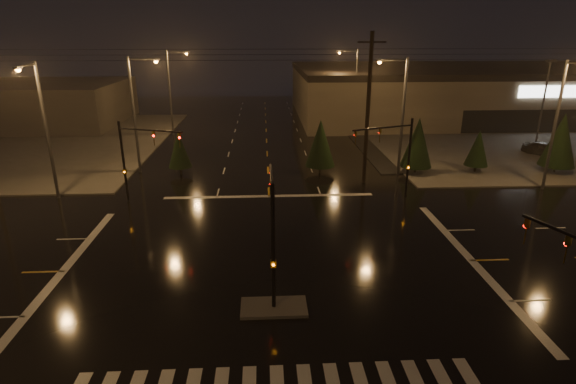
# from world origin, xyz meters

# --- Properties ---
(ground) EXTENTS (140.00, 140.00, 0.00)m
(ground) POSITION_xyz_m (0.00, 0.00, 0.00)
(ground) COLOR black
(ground) RESTS_ON ground
(sidewalk_ne) EXTENTS (36.00, 36.00, 0.12)m
(sidewalk_ne) POSITION_xyz_m (30.00, 30.00, 0.06)
(sidewalk_ne) COLOR #43413C
(sidewalk_ne) RESTS_ON ground
(sidewalk_nw) EXTENTS (36.00, 36.00, 0.12)m
(sidewalk_nw) POSITION_xyz_m (-30.00, 30.00, 0.06)
(sidewalk_nw) COLOR #43413C
(sidewalk_nw) RESTS_ON ground
(median_island) EXTENTS (3.00, 1.60, 0.15)m
(median_island) POSITION_xyz_m (0.00, -4.00, 0.07)
(median_island) COLOR #43413C
(median_island) RESTS_ON ground
(stop_bar_far) EXTENTS (16.00, 0.50, 0.01)m
(stop_bar_far) POSITION_xyz_m (0.00, 11.00, 0.01)
(stop_bar_far) COLOR beige
(stop_bar_far) RESTS_ON ground
(parking_lot) EXTENTS (50.00, 24.00, 0.08)m
(parking_lot) POSITION_xyz_m (35.00, 28.00, 0.04)
(parking_lot) COLOR black
(parking_lot) RESTS_ON ground
(retail_building) EXTENTS (60.20, 28.30, 7.20)m
(retail_building) POSITION_xyz_m (35.00, 45.99, 3.84)
(retail_building) COLOR brown
(retail_building) RESTS_ON ground
(commercial_block) EXTENTS (30.00, 18.00, 5.60)m
(commercial_block) POSITION_xyz_m (-35.00, 42.00, 2.80)
(commercial_block) COLOR #3E3A37
(commercial_block) RESTS_ON ground
(signal_mast_median) EXTENTS (0.25, 4.59, 6.00)m
(signal_mast_median) POSITION_xyz_m (0.00, -3.07, 3.75)
(signal_mast_median) COLOR black
(signal_mast_median) RESTS_ON ground
(signal_mast_ne) EXTENTS (4.84, 1.86, 6.00)m
(signal_mast_ne) POSITION_xyz_m (9.50, 10.14, 3.79)
(signal_mast_ne) COLOR black
(signal_mast_ne) RESTS_ON ground
(signal_mast_nw) EXTENTS (4.84, 1.86, 6.00)m
(signal_mast_nw) POSITION_xyz_m (-9.50, 10.14, 3.79)
(signal_mast_nw) COLOR black
(signal_mast_nw) RESTS_ON ground
(streetlight_1) EXTENTS (2.77, 0.32, 10.00)m
(streetlight_1) POSITION_xyz_m (-11.18, 18.00, 5.80)
(streetlight_1) COLOR #38383A
(streetlight_1) RESTS_ON ground
(streetlight_2) EXTENTS (2.77, 0.32, 10.00)m
(streetlight_2) POSITION_xyz_m (-11.18, 34.00, 5.80)
(streetlight_2) COLOR #38383A
(streetlight_2) RESTS_ON ground
(streetlight_3) EXTENTS (2.77, 0.32, 10.00)m
(streetlight_3) POSITION_xyz_m (11.18, 16.00, 5.80)
(streetlight_3) COLOR #38383A
(streetlight_3) RESTS_ON ground
(streetlight_4) EXTENTS (2.77, 0.32, 10.00)m
(streetlight_4) POSITION_xyz_m (11.18, 36.00, 5.80)
(streetlight_4) COLOR #38383A
(streetlight_4) RESTS_ON ground
(streetlight_5) EXTENTS (0.32, 2.77, 10.00)m
(streetlight_5) POSITION_xyz_m (-16.00, 11.18, 5.80)
(streetlight_5) COLOR #38383A
(streetlight_5) RESTS_ON ground
(streetlight_6) EXTENTS (0.32, 2.77, 10.00)m
(streetlight_6) POSITION_xyz_m (22.00, 11.18, 5.80)
(streetlight_6) COLOR #38383A
(streetlight_6) RESTS_ON ground
(utility_pole_1) EXTENTS (2.20, 0.32, 12.00)m
(utility_pole_1) POSITION_xyz_m (8.00, 14.00, 6.13)
(utility_pole_1) COLOR black
(utility_pole_1) RESTS_ON ground
(conifer_0) EXTENTS (2.76, 2.76, 5.01)m
(conifer_0) POSITION_xyz_m (13.09, 16.22, 2.85)
(conifer_0) COLOR black
(conifer_0) RESTS_ON ground
(conifer_1) EXTENTS (2.05, 2.05, 3.90)m
(conifer_1) POSITION_xyz_m (18.55, 16.19, 2.30)
(conifer_1) COLOR black
(conifer_1) RESTS_ON ground
(conifer_2) EXTENTS (3.00, 3.00, 5.39)m
(conifer_2) POSITION_xyz_m (25.64, 15.71, 3.04)
(conifer_2) COLOR black
(conifer_2) RESTS_ON ground
(conifer_3) EXTENTS (2.02, 2.02, 3.86)m
(conifer_3) POSITION_xyz_m (-7.72, 17.12, 2.28)
(conifer_3) COLOR black
(conifer_3) RESTS_ON ground
(conifer_4) EXTENTS (2.63, 2.63, 4.81)m
(conifer_4) POSITION_xyz_m (4.63, 16.85, 2.75)
(conifer_4) COLOR black
(conifer_4) RESTS_ON ground
(car_parked) EXTENTS (3.70, 4.47, 1.44)m
(car_parked) POSITION_xyz_m (28.19, 21.49, 0.72)
(car_parked) COLOR black
(car_parked) RESTS_ON ground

